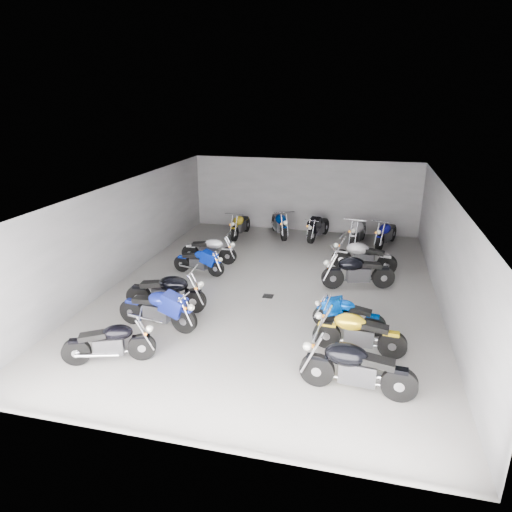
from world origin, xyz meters
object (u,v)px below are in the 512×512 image
object	(u,v)px
motorcycle_left_e	(199,262)
motorcycle_left_b	(158,309)
motorcycle_right_e	(357,272)
motorcycle_right_f	(363,256)
drain_grate	(268,296)
motorcycle_back_d	(318,227)
motorcycle_back_b	(240,225)
motorcycle_left_f	(209,250)
motorcycle_right_a	(356,368)
motorcycle_right_c	(348,315)
motorcycle_left_c	(167,292)
motorcycle_right_b	(358,333)
motorcycle_back_f	(386,234)
motorcycle_left_a	(110,342)
motorcycle_back_c	(279,224)
motorcycle_back_e	(358,232)

from	to	relation	value
motorcycle_left_e	motorcycle_left_b	bearing A→B (deg)	11.97
motorcycle_right_e	motorcycle_right_f	xyz separation A→B (m)	(0.15, 1.58, -0.02)
drain_grate	motorcycle_left_b	bearing A→B (deg)	-131.86
motorcycle_left_b	motorcycle_back_d	xyz separation A→B (m)	(3.17, 8.93, -0.02)
motorcycle_back_b	motorcycle_left_f	bearing A→B (deg)	91.09
motorcycle_left_f	motorcycle_back_b	world-z (taller)	motorcycle_back_b
motorcycle_right_a	motorcycle_right_c	distance (m)	2.64
drain_grate	motorcycle_back_d	distance (m)	6.36
motorcycle_left_c	motorcycle_right_a	size ratio (longest dim) A/B	0.98
motorcycle_right_b	motorcycle_left_c	bearing A→B (deg)	83.35
motorcycle_left_f	motorcycle_back_f	xyz separation A→B (m)	(6.30, 3.55, 0.03)
motorcycle_right_b	drain_grate	bearing A→B (deg)	50.32
motorcycle_left_f	motorcycle_right_e	xyz separation A→B (m)	(5.31, -1.10, 0.06)
motorcycle_left_e	motorcycle_right_c	size ratio (longest dim) A/B	0.99
motorcycle_right_e	motorcycle_back_f	distance (m)	4.76
motorcycle_left_a	motorcycle_left_f	size ratio (longest dim) A/B	0.96
drain_grate	motorcycle_left_e	distance (m)	2.99
motorcycle_right_b	motorcycle_right_f	xyz separation A→B (m)	(0.00, 5.52, 0.01)
motorcycle_left_e	motorcycle_back_c	distance (m)	5.41
motorcycle_left_e	motorcycle_right_c	xyz separation A→B (m)	(5.14, -2.86, 0.00)
motorcycle_back_e	motorcycle_left_b	bearing A→B (deg)	71.09
motorcycle_left_a	motorcycle_right_a	size ratio (longest dim) A/B	0.83
motorcycle_right_c	motorcycle_back_b	bearing A→B (deg)	42.51
motorcycle_left_e	motorcycle_back_e	distance (m)	6.90
motorcycle_left_b	motorcycle_back_b	distance (m)	8.50
motorcycle_back_f	motorcycle_right_c	bearing A→B (deg)	101.22
motorcycle_right_b	motorcycle_back_b	xyz separation A→B (m)	(-5.26, 8.50, -0.02)
motorcycle_back_f	motorcycle_right_a	bearing A→B (deg)	105.03
motorcycle_right_b	motorcycle_back_c	world-z (taller)	motorcycle_back_c
motorcycle_left_e	motorcycle_right_b	distance (m)	6.68
drain_grate	motorcycle_left_b	xyz separation A→B (m)	(-2.36, -2.64, 0.54)
motorcycle_back_e	motorcycle_left_f	bearing A→B (deg)	44.24
motorcycle_left_c	motorcycle_back_e	bearing A→B (deg)	141.72
motorcycle_left_e	motorcycle_right_f	distance (m)	5.67
motorcycle_back_b	motorcycle_back_f	bearing A→B (deg)	-174.71
motorcycle_right_f	motorcycle_back_b	size ratio (longest dim) A/B	1.05
motorcycle_left_e	motorcycle_back_f	world-z (taller)	motorcycle_back_f
motorcycle_left_a	motorcycle_right_b	xyz separation A→B (m)	(5.47, 1.75, 0.03)
motorcycle_left_c	motorcycle_right_b	xyz separation A→B (m)	(5.32, -1.02, -0.03)
motorcycle_left_b	motorcycle_right_c	size ratio (longest dim) A/B	1.19
motorcycle_left_e	motorcycle_back_d	size ratio (longest dim) A/B	0.88
motorcycle_right_e	motorcycle_right_b	bearing A→B (deg)	166.79
motorcycle_right_c	motorcycle_back_c	distance (m)	8.63
motorcycle_left_f	motorcycle_left_b	bearing A→B (deg)	3.68
motorcycle_right_b	motorcycle_back_d	distance (m)	9.14
motorcycle_left_e	motorcycle_left_f	xyz separation A→B (m)	(-0.03, 1.15, 0.05)
drain_grate	motorcycle_back_b	bearing A→B (deg)	113.21
motorcycle_right_b	motorcycle_back_f	distance (m)	8.64
motorcycle_left_f	motorcycle_back_b	bearing A→B (deg)	176.40
motorcycle_right_a	motorcycle_back_e	xyz separation A→B (m)	(-0.27, 10.06, -0.02)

